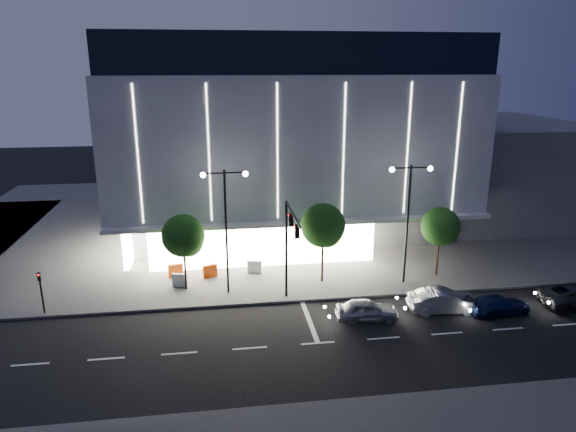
% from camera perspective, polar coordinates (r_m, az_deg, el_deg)
% --- Properties ---
extents(ground, '(160.00, 160.00, 0.00)m').
position_cam_1_polar(ground, '(32.08, -0.80, -12.85)').
color(ground, black).
rests_on(ground, ground).
extents(sidewalk_museum, '(70.00, 40.00, 0.15)m').
position_cam_1_polar(sidewalk_museum, '(54.73, 1.21, -0.16)').
color(sidewalk_museum, '#474747').
rests_on(sidewalk_museum, ground).
extents(museum, '(30.00, 25.80, 18.00)m').
position_cam_1_polar(museum, '(50.89, -0.70, 9.18)').
color(museum, '#4C4C51').
rests_on(museum, ground).
extents(annex_building, '(16.00, 20.00, 10.00)m').
position_cam_1_polar(annex_building, '(60.53, 21.35, 5.12)').
color(annex_building, '#4C4C51').
rests_on(annex_building, ground).
extents(traffic_mast, '(0.33, 5.89, 7.07)m').
position_cam_1_polar(traffic_mast, '(33.18, 0.15, -2.31)').
color(traffic_mast, black).
rests_on(traffic_mast, ground).
extents(street_lamp_west, '(3.16, 0.36, 9.00)m').
position_cam_1_polar(street_lamp_west, '(35.14, -6.94, 0.23)').
color(street_lamp_west, black).
rests_on(street_lamp_west, ground).
extents(street_lamp_east, '(3.16, 0.36, 9.00)m').
position_cam_1_polar(street_lamp_east, '(37.64, 13.25, 1.00)').
color(street_lamp_east, black).
rests_on(street_lamp_east, ground).
extents(ped_signal_far, '(0.22, 0.24, 3.00)m').
position_cam_1_polar(ped_signal_far, '(36.93, -25.75, -7.25)').
color(ped_signal_far, black).
rests_on(ped_signal_far, ground).
extents(tree_left, '(3.02, 3.02, 5.72)m').
position_cam_1_polar(tree_left, '(36.77, -11.51, -2.40)').
color(tree_left, black).
rests_on(tree_left, ground).
extents(tree_mid, '(3.25, 3.25, 6.15)m').
position_cam_1_polar(tree_mid, '(37.35, 3.94, -1.31)').
color(tree_mid, black).
rests_on(tree_mid, ground).
extents(tree_right, '(2.91, 2.91, 5.51)m').
position_cam_1_polar(tree_right, '(40.27, 16.57, -1.32)').
color(tree_right, black).
rests_on(tree_right, ground).
extents(car_lead, '(4.09, 1.89, 1.36)m').
position_cam_1_polar(car_lead, '(33.65, 8.76, -10.27)').
color(car_lead, '#9FA1A6').
rests_on(car_lead, ground).
extents(car_second, '(4.80, 1.97, 1.55)m').
position_cam_1_polar(car_second, '(35.72, 16.94, -9.02)').
color(car_second, '#B0B2B8').
rests_on(car_second, ground).
extents(car_third, '(4.28, 1.96, 1.21)m').
position_cam_1_polar(car_third, '(36.79, 22.40, -9.10)').
color(car_third, '#14214D').
rests_on(car_third, ground).
extents(barrier_a, '(1.13, 0.49, 1.00)m').
position_cam_1_polar(barrier_a, '(40.22, -12.39, -5.94)').
color(barrier_a, '#E8490C').
rests_on(barrier_a, sidewalk_museum).
extents(barrier_b, '(1.13, 0.49, 1.00)m').
position_cam_1_polar(barrier_b, '(38.43, -11.92, -6.98)').
color(barrier_b, silver).
rests_on(barrier_b, sidewalk_museum).
extents(barrier_c, '(1.12, 0.63, 1.00)m').
position_cam_1_polar(barrier_c, '(39.62, -8.66, -6.08)').
color(barrier_c, '#ED480D').
rests_on(barrier_c, sidewalk_museum).
extents(barrier_d, '(1.13, 0.51, 1.00)m').
position_cam_1_polar(barrier_d, '(40.08, -3.74, -5.65)').
color(barrier_d, white).
rests_on(barrier_d, sidewalk_museum).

